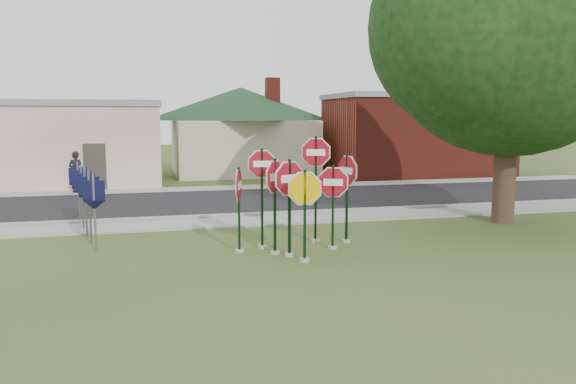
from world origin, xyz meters
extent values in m
plane|color=#30491B|center=(0.00, 0.00, 0.00)|extent=(120.00, 120.00, 0.00)
cube|color=gray|center=(0.00, 5.50, 0.03)|extent=(60.00, 1.60, 0.06)
cube|color=black|center=(0.00, 10.00, 0.02)|extent=(60.00, 7.00, 0.04)
cube|color=gray|center=(0.00, 14.30, 0.03)|extent=(60.00, 1.60, 0.06)
cube|color=gray|center=(0.00, 6.50, 0.07)|extent=(60.00, 0.20, 0.14)
cylinder|color=gray|center=(-0.35, 0.85, 0.04)|extent=(0.24, 0.24, 0.08)
cube|color=black|center=(-0.35, 0.85, 1.20)|extent=(0.07, 0.07, 2.39)
cylinder|color=white|center=(-0.35, 0.85, 1.93)|extent=(1.09, 0.46, 1.17)
cylinder|color=maroon|center=(-0.35, 0.85, 1.93)|extent=(1.01, 0.43, 1.08)
cube|color=white|center=(-0.35, 0.85, 1.93)|extent=(0.50, 0.22, 0.19)
cylinder|color=gray|center=(-0.13, 0.27, 0.04)|extent=(0.24, 0.24, 0.08)
cube|color=black|center=(-0.13, 0.27, 1.09)|extent=(0.07, 0.06, 2.18)
cylinder|color=white|center=(-0.13, 0.27, 1.74)|extent=(1.10, 0.16, 1.11)
cylinder|color=#DDAA03|center=(-0.13, 0.27, 1.74)|extent=(1.02, 0.15, 1.02)
cylinder|color=gray|center=(-0.64, 1.15, 0.04)|extent=(0.24, 0.24, 0.08)
cube|color=black|center=(-0.64, 1.15, 1.20)|extent=(0.08, 0.08, 2.40)
cylinder|color=white|center=(-0.64, 1.15, 1.94)|extent=(0.76, 0.86, 1.13)
cylinder|color=maroon|center=(-0.64, 1.15, 1.94)|extent=(0.71, 0.80, 1.05)
cube|color=white|center=(-0.64, 1.15, 1.94)|extent=(0.35, 0.40, 0.18)
cylinder|color=gray|center=(0.93, 1.31, 0.04)|extent=(0.24, 0.24, 0.08)
cube|color=black|center=(0.93, 1.31, 1.09)|extent=(0.07, 0.07, 2.18)
cylinder|color=white|center=(0.93, 1.31, 1.75)|extent=(1.02, 0.41, 1.09)
cylinder|color=maroon|center=(0.93, 1.31, 1.75)|extent=(0.94, 0.39, 1.01)
cube|color=white|center=(0.93, 1.31, 1.75)|extent=(0.47, 0.19, 0.17)
cylinder|color=gray|center=(0.74, 2.24, 0.04)|extent=(0.24, 0.24, 0.08)
cube|color=black|center=(0.74, 2.24, 1.45)|extent=(0.07, 0.07, 2.89)
cylinder|color=white|center=(0.74, 2.24, 2.46)|extent=(1.01, 0.43, 1.09)
cylinder|color=maroon|center=(0.74, 2.24, 2.46)|extent=(0.94, 0.41, 1.01)
cube|color=white|center=(0.74, 2.24, 2.46)|extent=(0.47, 0.20, 0.17)
cylinder|color=gray|center=(-0.83, 1.82, 0.04)|extent=(0.24, 0.24, 0.08)
cube|color=black|center=(-0.83, 1.82, 1.31)|extent=(0.06, 0.05, 2.61)
cylinder|color=white|center=(-0.83, 1.82, 2.21)|extent=(0.99, 0.09, 0.99)
cylinder|color=maroon|center=(-0.83, 1.82, 2.21)|extent=(0.91, 0.09, 0.91)
cube|color=white|center=(-0.83, 1.82, 2.21)|extent=(0.45, 0.04, 0.16)
cylinder|color=gray|center=(1.55, 1.97, 0.04)|extent=(0.24, 0.24, 0.08)
cube|color=black|center=(1.55, 1.97, 1.21)|extent=(0.07, 0.07, 2.42)
cylinder|color=white|center=(1.55, 1.97, 1.97)|extent=(0.34, 1.08, 1.12)
cylinder|color=maroon|center=(1.55, 1.97, 1.97)|extent=(0.32, 1.00, 1.04)
cube|color=white|center=(1.55, 1.97, 1.97)|extent=(0.16, 0.50, 0.18)
cylinder|color=gray|center=(-1.48, 1.53, 0.04)|extent=(0.24, 0.24, 0.08)
cube|color=black|center=(-1.48, 1.53, 1.08)|extent=(0.07, 0.07, 2.17)
cylinder|color=white|center=(-1.48, 1.53, 1.71)|extent=(0.36, 1.10, 1.15)
cylinder|color=maroon|center=(-1.48, 1.53, 1.71)|extent=(0.34, 1.02, 1.06)
cube|color=white|center=(-1.48, 1.53, 1.71)|extent=(0.17, 0.51, 0.18)
cube|color=#59595E|center=(-5.00, 2.50, 1.00)|extent=(0.05, 0.05, 2.00)
cube|color=black|center=(-5.00, 2.50, 1.55)|extent=(0.55, 0.13, 0.55)
cone|color=black|center=(-5.00, 2.50, 1.20)|extent=(0.65, 0.65, 0.25)
cube|color=#59595E|center=(-5.20, 3.50, 1.00)|extent=(0.05, 0.05, 2.00)
cube|color=black|center=(-5.20, 3.50, 1.55)|extent=(0.55, 0.09, 0.55)
cone|color=black|center=(-5.20, 3.50, 1.20)|extent=(0.62, 0.62, 0.25)
cube|color=#59595E|center=(-5.40, 4.50, 1.00)|extent=(0.05, 0.05, 2.00)
cube|color=black|center=(-5.40, 4.50, 1.55)|extent=(0.55, 0.05, 0.55)
cone|color=black|center=(-5.40, 4.50, 1.20)|extent=(0.58, 0.58, 0.25)
cube|color=#59595E|center=(-5.60, 5.50, 1.00)|extent=(0.05, 0.05, 2.00)
cube|color=black|center=(-5.60, 5.50, 1.55)|extent=(0.55, 0.05, 0.55)
cone|color=black|center=(-5.60, 5.50, 1.20)|extent=(0.58, 0.58, 0.25)
cube|color=#59595E|center=(-5.80, 6.50, 1.00)|extent=(0.05, 0.05, 2.00)
cube|color=black|center=(-5.80, 6.50, 1.55)|extent=(0.55, 0.09, 0.55)
cone|color=black|center=(-5.80, 6.50, 1.20)|extent=(0.62, 0.62, 0.25)
cube|color=silver|center=(-9.00, 18.00, 2.00)|extent=(12.00, 6.00, 4.00)
cube|color=gray|center=(-9.00, 18.00, 4.05)|extent=(12.20, 6.20, 0.30)
cube|color=#332D28|center=(-6.00, 15.02, 1.10)|extent=(1.00, 0.10, 2.20)
cube|color=beige|center=(2.00, 22.00, 1.60)|extent=(8.00, 8.00, 3.20)
pyramid|color=#16321E|center=(2.00, 22.00, 5.20)|extent=(11.60, 11.60, 2.00)
cube|color=maroon|center=(4.00, 22.00, 5.00)|extent=(0.80, 0.80, 1.60)
cube|color=maroon|center=(12.00, 18.50, 2.25)|extent=(10.00, 6.00, 4.50)
cube|color=gray|center=(12.00, 18.50, 4.60)|extent=(10.20, 6.20, 0.30)
cube|color=white|center=(10.00, 15.55, 2.60)|extent=(2.00, 0.08, 0.90)
cylinder|color=#322216|center=(7.50, 3.50, 2.47)|extent=(0.70, 0.70, 4.94)
sphere|color=black|center=(7.50, 3.50, 6.35)|extent=(8.42, 8.42, 8.42)
cylinder|color=#322216|center=(22.00, 26.00, 2.00)|extent=(0.50, 0.50, 4.00)
sphere|color=black|center=(22.00, 26.00, 5.60)|extent=(5.60, 5.60, 5.60)
imported|color=black|center=(-6.71, 14.10, 0.99)|extent=(0.78, 0.64, 1.85)
camera|label=1|loc=(-3.70, -12.21, 3.39)|focal=35.00mm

